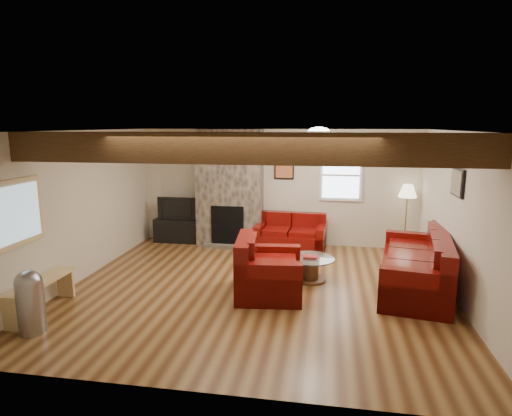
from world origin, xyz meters
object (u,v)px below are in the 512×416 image
(coffee_table, at_px, (310,269))
(tv_cabinet, at_px, (179,230))
(sofa_three, at_px, (415,261))
(television, at_px, (178,208))
(floor_lamp, at_px, (407,195))
(armchair_red, at_px, (269,266))
(loveseat, at_px, (290,233))

(coffee_table, xyz_separation_m, tv_cabinet, (-3.02, 1.99, 0.06))
(sofa_three, distance_m, television, 5.13)
(tv_cabinet, distance_m, television, 0.51)
(floor_lamp, bearing_deg, tv_cabinet, 178.75)
(television, distance_m, floor_lamp, 4.87)
(armchair_red, xyz_separation_m, floor_lamp, (2.44, 2.60, 0.76))
(armchair_red, distance_m, tv_cabinet, 3.63)
(television, bearing_deg, sofa_three, -24.05)
(loveseat, relative_size, tv_cabinet, 1.37)
(armchair_red, relative_size, tv_cabinet, 1.06)
(floor_lamp, bearing_deg, coffee_table, -134.24)
(loveseat, distance_m, television, 2.58)
(armchair_red, distance_m, floor_lamp, 3.65)
(armchair_red, xyz_separation_m, coffee_table, (0.60, 0.72, -0.25))
(sofa_three, xyz_separation_m, armchair_red, (-2.26, -0.62, -0.00))
(tv_cabinet, relative_size, floor_lamp, 0.74)
(loveseat, xyz_separation_m, television, (-2.53, 0.30, 0.39))
(tv_cabinet, bearing_deg, coffee_table, -33.45)
(television, bearing_deg, armchair_red, -48.25)
(sofa_three, xyz_separation_m, floor_lamp, (0.18, 1.98, 0.76))
(armchair_red, bearing_deg, television, 35.85)
(tv_cabinet, bearing_deg, television, 0.00)
(coffee_table, distance_m, tv_cabinet, 3.62)
(armchair_red, bearing_deg, floor_lamp, -49.02)
(sofa_three, height_order, tv_cabinet, sofa_three)
(television, height_order, floor_lamp, floor_lamp)
(loveseat, height_order, coffee_table, loveseat)
(loveseat, bearing_deg, floor_lamp, 8.46)
(sofa_three, xyz_separation_m, tv_cabinet, (-4.67, 2.09, -0.19))
(loveseat, relative_size, television, 1.65)
(tv_cabinet, relative_size, television, 1.21)
(coffee_table, relative_size, television, 0.94)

